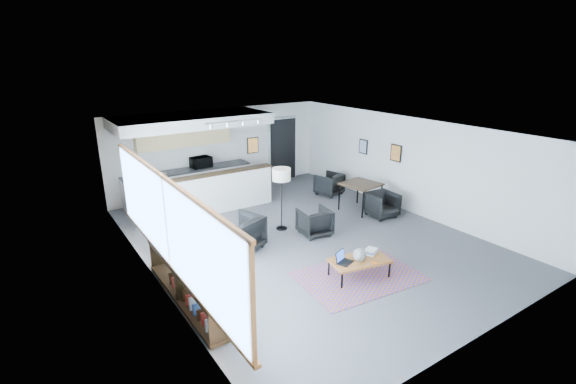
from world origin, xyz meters
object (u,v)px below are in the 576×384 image
armchair_left (241,231)px  microwave (201,161)px  laptop (343,259)px  floor_lamp (281,177)px  ceramic_pot (359,255)px  coffee_table (359,261)px  book_stack (370,251)px  dining_chair_near (382,205)px  armchair_right (315,221)px  dining_chair_far (329,185)px  dining_table (361,186)px

armchair_left → microwave: microwave is taller
laptop → floor_lamp: size_ratio=0.24×
microwave → floor_lamp: bearing=-87.1°
ceramic_pot → floor_lamp: floor_lamp is taller
coffee_table → book_stack: bearing=24.9°
armchair_left → dining_chair_near: armchair_left is taller
armchair_right → floor_lamp: (-0.48, 0.73, 1.01)m
coffee_table → ceramic_pot: bearing=-131.3°
coffee_table → microwave: microwave is taller
floor_lamp → dining_chair_far: 3.25m
coffee_table → dining_chair_near: bearing=48.1°
laptop → coffee_table: bearing=-39.4°
floor_lamp → dining_chair_near: (2.71, -0.80, -1.05)m
armchair_left → armchair_right: (1.83, -0.30, -0.07)m
armchair_right → dining_table: size_ratio=0.68×
laptop → dining_chair_far: bearing=32.1°
floor_lamp → coffee_table: bearing=-90.5°
dining_table → dining_chair_far: dining_table is taller
book_stack → dining_chair_near: dining_chair_near is taller
laptop → ceramic_pot: size_ratio=1.48×
dining_chair_near → microwave: 5.45m
ceramic_pot → microwave: (-0.60, 6.27, 0.63)m
ceramic_pot → dining_chair_near: ceramic_pot is taller
coffee_table → microwave: bearing=107.3°
laptop → floor_lamp: 2.90m
book_stack → dining_chair_far: (2.35, 4.19, -0.10)m
coffee_table → dining_chair_near: size_ratio=1.98×
ceramic_pot → microwave: 6.33m
dining_chair_far → dining_table: bearing=68.7°
laptop → dining_chair_near: 3.63m
dining_chair_far → coffee_table: bearing=41.9°
ceramic_pot → dining_table: dining_table is taller
armchair_right → armchair_left: bearing=-1.4°
book_stack → dining_chair_far: bearing=60.7°
microwave → armchair_left: bearing=-108.4°
book_stack → armchair_left: size_ratio=0.43×
laptop → book_stack: (0.72, -0.02, -0.02)m
laptop → ceramic_pot: bearing=-45.6°
armchair_right → laptop: bearing=75.0°
ceramic_pot → dining_table: bearing=46.6°
armchair_left → dining_chair_near: (4.06, -0.37, -0.11)m
book_stack → dining_chair_near: (2.35, 1.94, -0.10)m
book_stack → armchair_left: armchair_left is taller
ceramic_pot → dining_chair_near: 3.45m
ceramic_pot → dining_chair_far: size_ratio=0.41×
laptop → book_stack: bearing=-23.1°
coffee_table → microwave: (-0.64, 6.24, 0.78)m
dining_chair_near → ceramic_pot: bearing=-139.1°
laptop → armchair_left: bearing=91.8°
ceramic_pot → armchair_right: size_ratio=0.35×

